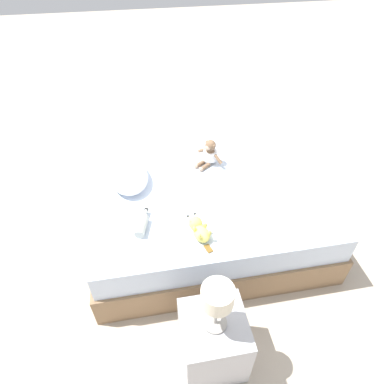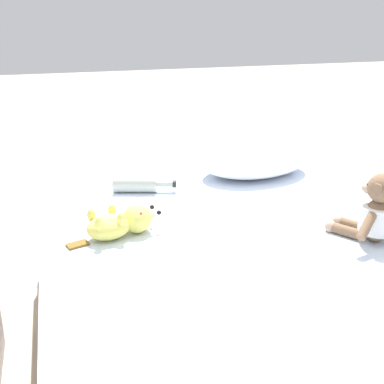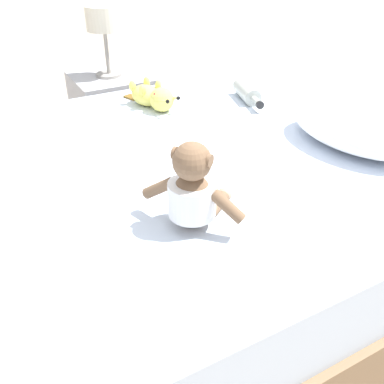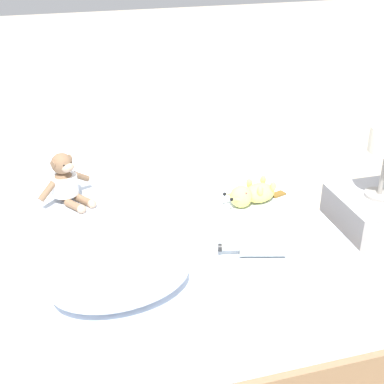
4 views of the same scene
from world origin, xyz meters
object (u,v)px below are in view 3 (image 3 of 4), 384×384
nightstand (113,117)px  pillow (359,128)px  plush_yellow_creature (153,97)px  bedside_lamp (104,23)px  bed (169,225)px  plush_monkey (194,191)px  glass_bottle (247,92)px

nightstand → pillow: bearing=18.6°
plush_yellow_creature → bedside_lamp: (-0.65, 0.03, 0.18)m
bed → bedside_lamp: bearing=170.2°
bed → pillow: pillow is taller
plush_monkey → bedside_lamp: bearing=169.1°
bed → plush_monkey: size_ratio=7.56×
plush_yellow_creature → glass_bottle: bearing=73.2°
pillow → plush_monkey: 0.74m
nightstand → bed: bearing=-9.8°
plush_yellow_creature → bedside_lamp: size_ratio=0.92×
plush_yellow_creature → glass_bottle: plush_yellow_creature is taller
pillow → plush_yellow_creature: bearing=-144.8°
bed → plush_yellow_creature: bearing=160.7°
glass_bottle → nightstand: bearing=-154.6°
plush_yellow_creature → nightstand: plush_yellow_creature is taller
glass_bottle → bedside_lamp: 0.87m
bed → pillow: size_ratio=3.55×
pillow → nightstand: pillow is taller
plush_yellow_creature → glass_bottle: 0.41m
nightstand → bedside_lamp: (0.00, 0.00, 0.51)m
bed → glass_bottle: glass_bottle is taller
plush_yellow_creature → bed: bearing=-19.3°
plush_yellow_creature → nightstand: (-0.65, 0.03, -0.33)m
plush_yellow_creature → nightstand: bearing=177.3°
nightstand → plush_yellow_creature: bearing=-2.7°
pillow → plush_monkey: size_ratio=2.13×
bedside_lamp → pillow: bearing=18.6°
pillow → nightstand: bearing=-161.4°
glass_bottle → pillow: bearing=8.1°
pillow → glass_bottle: 0.56m
plush_monkey → glass_bottle: plush_monkey is taller
glass_bottle → plush_yellow_creature: bearing=-106.8°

